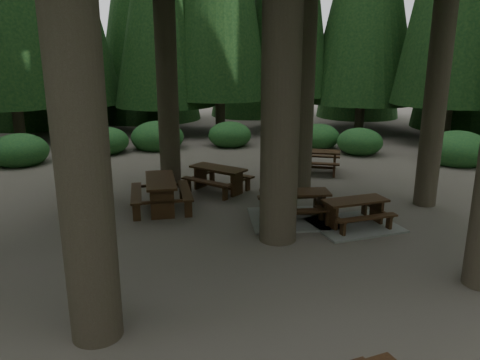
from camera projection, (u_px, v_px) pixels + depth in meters
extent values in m
plane|color=#514A42|center=(245.00, 245.00, 10.42)|extent=(80.00, 80.00, 0.00)
cube|color=gray|center=(354.00, 225.00, 11.54)|extent=(2.27, 1.98, 0.05)
cube|color=black|center=(355.00, 201.00, 11.37)|extent=(1.66, 0.87, 0.05)
cube|color=black|center=(343.00, 204.00, 11.92)|extent=(1.60, 0.48, 0.04)
cube|color=black|center=(367.00, 218.00, 10.96)|extent=(1.60, 0.48, 0.04)
cube|color=black|center=(332.00, 217.00, 11.27)|extent=(0.15, 0.49, 0.63)
cube|color=black|center=(332.00, 215.00, 11.25)|extent=(0.28, 1.27, 0.05)
cube|color=black|center=(376.00, 211.00, 11.66)|extent=(0.15, 0.49, 0.63)
cube|color=black|center=(377.00, 209.00, 11.65)|extent=(0.28, 1.27, 0.05)
cube|color=black|center=(354.00, 220.00, 11.51)|extent=(1.31, 0.29, 0.07)
cube|color=black|center=(160.00, 180.00, 12.56)|extent=(0.84, 1.99, 0.07)
cube|color=black|center=(136.00, 193.00, 12.52)|extent=(0.35, 1.97, 0.05)
cube|color=black|center=(185.00, 190.00, 12.78)|extent=(0.35, 1.97, 0.05)
cube|color=black|center=(162.00, 204.00, 11.94)|extent=(0.60, 0.11, 0.79)
cube|color=black|center=(162.00, 202.00, 11.92)|extent=(1.59, 0.15, 0.07)
cube|color=black|center=(160.00, 187.00, 13.42)|extent=(0.60, 0.11, 0.79)
cube|color=black|center=(160.00, 185.00, 13.40)|extent=(1.59, 0.15, 0.07)
cube|color=black|center=(161.00, 202.00, 12.73)|extent=(0.15, 1.64, 0.09)
cube|color=gray|center=(294.00, 219.00, 11.98)|extent=(2.35, 2.00, 0.05)
cube|color=black|center=(295.00, 193.00, 11.79)|extent=(1.78, 0.81, 0.06)
cube|color=black|center=(290.00, 197.00, 12.42)|extent=(1.75, 0.37, 0.05)
cube|color=black|center=(299.00, 211.00, 11.31)|extent=(1.75, 0.37, 0.05)
cube|color=black|center=(267.00, 208.00, 11.83)|extent=(0.12, 0.54, 0.70)
cube|color=black|center=(268.00, 205.00, 11.81)|extent=(0.18, 1.40, 0.06)
cube|color=black|center=(321.00, 206.00, 11.95)|extent=(0.12, 0.54, 0.70)
cube|color=black|center=(321.00, 204.00, 11.93)|extent=(0.18, 1.40, 0.06)
cube|color=black|center=(294.00, 213.00, 11.94)|extent=(1.45, 0.19, 0.08)
cube|color=black|center=(315.00, 151.00, 16.53)|extent=(1.92, 1.31, 0.06)
cube|color=black|center=(315.00, 156.00, 17.17)|extent=(1.75, 0.89, 0.05)
cube|color=black|center=(313.00, 163.00, 16.05)|extent=(1.75, 0.89, 0.05)
cube|color=black|center=(294.00, 161.00, 16.78)|extent=(0.28, 0.54, 0.72)
cube|color=black|center=(294.00, 159.00, 16.76)|extent=(0.61, 1.37, 0.06)
cube|color=black|center=(335.00, 163.00, 16.49)|extent=(0.28, 0.54, 0.72)
cube|color=black|center=(335.00, 161.00, 16.47)|extent=(0.61, 1.37, 0.06)
cube|color=black|center=(314.00, 167.00, 16.68)|extent=(1.41, 0.62, 0.08)
cube|color=black|center=(218.00, 168.00, 14.21)|extent=(1.72, 1.71, 0.06)
cube|color=black|center=(229.00, 174.00, 14.75)|extent=(1.42, 1.40, 0.05)
cube|color=black|center=(206.00, 182.00, 13.83)|extent=(1.42, 1.40, 0.05)
cube|color=black|center=(201.00, 177.00, 14.70)|extent=(0.43, 0.44, 0.70)
cube|color=black|center=(200.00, 175.00, 14.68)|extent=(1.04, 1.06, 0.06)
cube|color=black|center=(237.00, 184.00, 13.92)|extent=(0.43, 0.44, 0.70)
cube|color=black|center=(237.00, 182.00, 13.91)|extent=(1.04, 1.06, 0.06)
cube|color=black|center=(218.00, 186.00, 14.36)|extent=(1.09, 1.08, 0.08)
ellipsoid|color=#1D562B|center=(457.00, 153.00, 17.94)|extent=(2.42, 2.42, 1.49)
ellipsoid|color=#1D562B|center=(360.00, 144.00, 19.60)|extent=(1.90, 1.90, 1.17)
ellipsoid|color=#1D562B|center=(319.00, 139.00, 20.79)|extent=(1.84, 1.84, 1.13)
ellipsoid|color=#1D562B|center=(230.00, 137.00, 21.21)|extent=(1.95, 1.95, 1.20)
ellipsoid|color=#1D562B|center=(158.00, 139.00, 20.66)|extent=(2.31, 2.31, 1.42)
ellipsoid|color=#1D562B|center=(106.00, 144.00, 19.70)|extent=(1.93, 1.93, 1.19)
ellipsoid|color=#1D562B|center=(20.00, 154.00, 17.80)|extent=(2.15, 2.15, 1.32)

